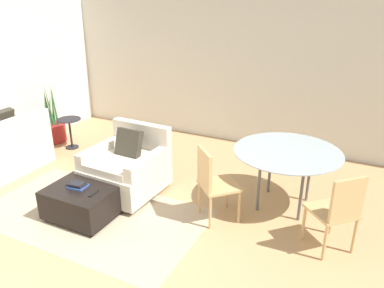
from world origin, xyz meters
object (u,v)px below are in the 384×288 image
(book_stack, at_px, (77,185))
(dining_chair_near_left, at_px, (212,180))
(armchair, at_px, (127,168))
(potted_plant, at_px, (53,129))
(tv_remote_primary, at_px, (94,193))
(side_table, at_px, (70,128))
(dining_chair_near_right, at_px, (338,209))
(dining_table, at_px, (287,156))
(ottoman, at_px, (84,200))

(book_stack, height_order, dining_chair_near_left, dining_chair_near_left)
(armchair, height_order, potted_plant, potted_plant)
(book_stack, height_order, tv_remote_primary, book_stack)
(book_stack, relative_size, potted_plant, 0.22)
(side_table, height_order, dining_chair_near_right, dining_chair_near_right)
(tv_remote_primary, bearing_deg, book_stack, 172.61)
(book_stack, relative_size, side_table, 0.45)
(tv_remote_primary, height_order, dining_table, dining_table)
(dining_chair_near_right, bearing_deg, armchair, 177.73)
(ottoman, xyz_separation_m, dining_chair_near_right, (2.77, 0.60, 0.30))
(side_table, bearing_deg, ottoman, -43.11)
(dining_chair_near_right, bearing_deg, dining_table, 135.00)
(potted_plant, xyz_separation_m, dining_chair_near_left, (3.58, -1.05, 0.28))
(dining_table, bearing_deg, armchair, -163.55)
(dining_chair_near_left, bearing_deg, ottoman, -156.69)
(dining_table, xyz_separation_m, dining_chair_near_right, (0.68, -0.68, -0.17))
(armchair, distance_m, book_stack, 0.77)
(tv_remote_primary, height_order, dining_chair_near_left, dining_chair_near_left)
(book_stack, height_order, dining_table, dining_table)
(armchair, xyz_separation_m, side_table, (-1.78, 0.84, 0.02))
(potted_plant, height_order, dining_chair_near_left, potted_plant)
(armchair, xyz_separation_m, ottoman, (-0.12, -0.71, -0.14))
(book_stack, bearing_deg, dining_chair_near_right, 12.74)
(side_table, xyz_separation_m, dining_chair_near_left, (3.06, -0.95, 0.15))
(book_stack, distance_m, dining_table, 2.53)
(tv_remote_primary, bearing_deg, dining_chair_near_left, 29.62)
(dining_chair_near_right, bearing_deg, side_table, 167.92)
(armchair, relative_size, ottoman, 1.23)
(side_table, distance_m, dining_table, 3.77)
(ottoman, bearing_deg, book_stack, -146.63)
(tv_remote_primary, bearing_deg, armchair, 96.94)
(book_stack, xyz_separation_m, dining_table, (2.14, 1.32, 0.27))
(armchair, bearing_deg, dining_table, 16.45)
(book_stack, distance_m, dining_chair_near_left, 1.59)
(potted_plant, xyz_separation_m, side_table, (0.52, -0.10, 0.13))
(ottoman, relative_size, potted_plant, 0.71)
(ottoman, xyz_separation_m, potted_plant, (-2.17, 1.65, 0.02))
(ottoman, bearing_deg, potted_plant, 142.75)
(book_stack, distance_m, side_table, 2.26)
(tv_remote_primary, distance_m, dining_table, 2.33)
(ottoman, relative_size, book_stack, 3.31)
(armchair, bearing_deg, ottoman, -99.93)
(dining_table, height_order, dining_chair_near_right, dining_chair_near_right)
(book_stack, xyz_separation_m, dining_chair_near_left, (1.46, 0.64, 0.10))
(book_stack, bearing_deg, side_table, 135.37)
(potted_plant, height_order, side_table, potted_plant)
(book_stack, bearing_deg, potted_plant, 141.52)
(dining_chair_near_left, height_order, dining_chair_near_right, same)
(ottoman, relative_size, side_table, 1.50)
(dining_table, relative_size, dining_chair_near_right, 1.44)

